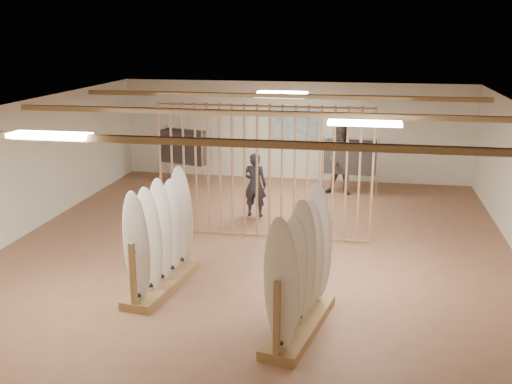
% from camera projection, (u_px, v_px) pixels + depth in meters
% --- Properties ---
extents(floor, '(12.00, 12.00, 0.00)m').
position_uv_depth(floor, '(256.00, 250.00, 11.83)').
color(floor, '#986649').
rests_on(floor, ground).
extents(ceiling, '(12.00, 12.00, 0.00)m').
position_uv_depth(ceiling, '(256.00, 109.00, 11.09)').
color(ceiling, gray).
rests_on(ceiling, ground).
extents(wall_back, '(12.00, 0.00, 12.00)m').
position_uv_depth(wall_back, '(294.00, 131.00, 17.15)').
color(wall_back, white).
rests_on(wall_back, ground).
extents(wall_front, '(12.00, 0.00, 12.00)m').
position_uv_depth(wall_front, '(143.00, 333.00, 5.77)').
color(wall_front, white).
rests_on(wall_front, ground).
extents(wall_left, '(0.00, 12.00, 12.00)m').
position_uv_depth(wall_left, '(18.00, 171.00, 12.34)').
color(wall_left, white).
rests_on(wall_left, ground).
extents(ceiling_slats, '(9.50, 6.12, 0.10)m').
position_uv_depth(ceiling_slats, '(256.00, 113.00, 11.11)').
color(ceiling_slats, '#9A7546').
rests_on(ceiling_slats, ground).
extents(light_panels, '(1.20, 0.35, 0.06)m').
position_uv_depth(light_panels, '(256.00, 112.00, 11.11)').
color(light_panels, white).
rests_on(light_panels, ground).
extents(bamboo_partition, '(4.45, 0.05, 2.78)m').
position_uv_depth(bamboo_partition, '(263.00, 172.00, 12.22)').
color(bamboo_partition, '#A97C52').
rests_on(bamboo_partition, ground).
extents(poster, '(1.40, 0.03, 0.90)m').
position_uv_depth(poster, '(294.00, 124.00, 17.08)').
color(poster, teal).
rests_on(poster, ground).
extents(rack_left, '(0.79, 2.03, 1.89)m').
position_uv_depth(rack_left, '(161.00, 252.00, 9.95)').
color(rack_left, '#9A7546').
rests_on(rack_left, floor).
extents(rack_right, '(0.93, 2.10, 1.94)m').
position_uv_depth(rack_right, '(300.00, 288.00, 8.53)').
color(rack_right, '#9A7546').
rests_on(rack_right, floor).
extents(clothing_rack_a, '(1.44, 0.80, 1.60)m').
position_uv_depth(clothing_rack_a, '(184.00, 147.00, 16.71)').
color(clothing_rack_a, silver).
rests_on(clothing_rack_a, floor).
extents(clothing_rack_b, '(1.42, 0.43, 1.53)m').
position_uv_depth(clothing_rack_b, '(350.00, 157.00, 15.62)').
color(clothing_rack_b, silver).
rests_on(clothing_rack_b, floor).
extents(shopper_a, '(0.65, 0.47, 1.71)m').
position_uv_depth(shopper_a, '(255.00, 180.00, 13.80)').
color(shopper_a, '#27292F').
rests_on(shopper_a, floor).
extents(shopper_b, '(1.11, 0.93, 2.07)m').
position_uv_depth(shopper_b, '(342.00, 156.00, 15.58)').
color(shopper_b, '#322D27').
rests_on(shopper_b, floor).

